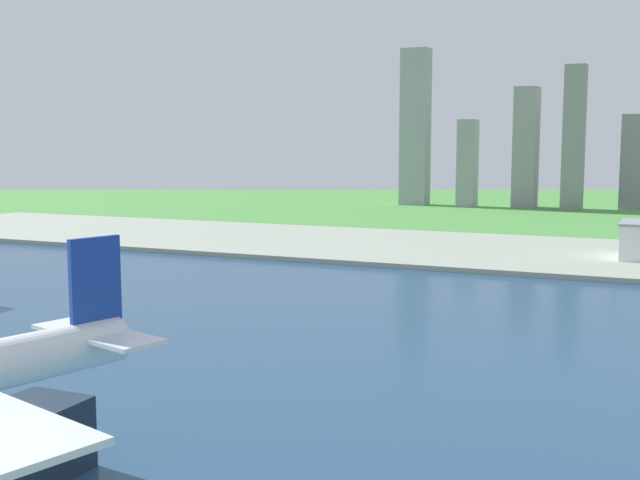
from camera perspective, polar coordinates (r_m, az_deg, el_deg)
The scene contains 4 objects.
ground_plane at distance 232.24m, azimuth 8.61°, elevation -7.14°, with size 2400.00×2400.00×0.00m, color #4A9040.
water_bay at distance 177.26m, azimuth 3.33°, elevation -11.49°, with size 840.00×360.00×0.15m, color navy.
industrial_pier at distance 415.42m, azimuth 15.61°, elevation -0.96°, with size 840.00×140.00×2.50m, color #96A08F.
distant_skyline at distance 735.11m, azimuth 15.73°, elevation 6.63°, with size 258.90×54.09×145.35m.
Camera 1 is at (59.08, 82.44, 55.79)m, focal length 44.32 mm.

